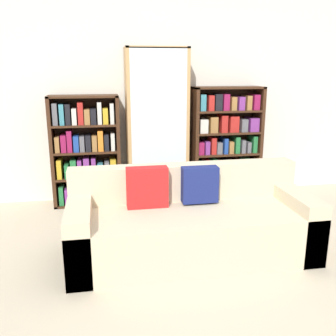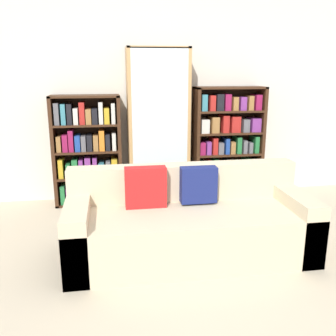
% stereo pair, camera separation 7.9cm
% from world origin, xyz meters
% --- Properties ---
extents(ground_plane, '(16.00, 16.00, 0.00)m').
position_xyz_m(ground_plane, '(0.00, 0.00, 0.00)').
color(ground_plane, beige).
extents(wall_back, '(6.22, 0.06, 2.70)m').
position_xyz_m(wall_back, '(0.00, 2.30, 1.35)').
color(wall_back, silver).
rests_on(wall_back, ground).
extents(couch, '(2.11, 0.83, 0.79)m').
position_xyz_m(couch, '(0.06, 0.59, 0.28)').
color(couch, beige).
rests_on(couch, ground).
extents(bookshelf_left, '(0.81, 0.32, 1.32)m').
position_xyz_m(bookshelf_left, '(-0.87, 2.10, 0.63)').
color(bookshelf_left, '#3D2314').
rests_on(bookshelf_left, ground).
extents(display_cabinet, '(0.73, 0.36, 1.86)m').
position_xyz_m(display_cabinet, '(-0.01, 2.08, 0.93)').
color(display_cabinet, tan).
rests_on(display_cabinet, ground).
extents(bookshelf_right, '(0.88, 0.32, 1.40)m').
position_xyz_m(bookshelf_right, '(0.88, 2.10, 0.68)').
color(bookshelf_right, '#3D2314').
rests_on(bookshelf_right, ground).
extents(wine_bottle, '(0.09, 0.09, 0.38)m').
position_xyz_m(wine_bottle, '(0.55, 1.41, 0.15)').
color(wine_bottle, '#143819').
rests_on(wine_bottle, ground).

